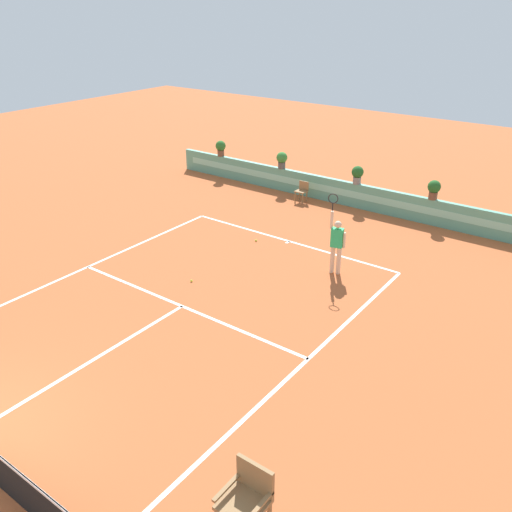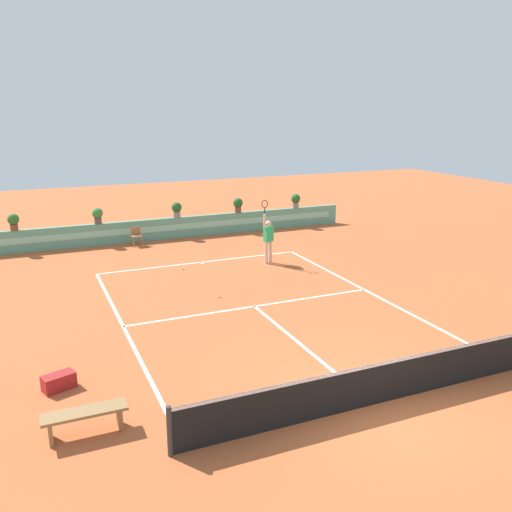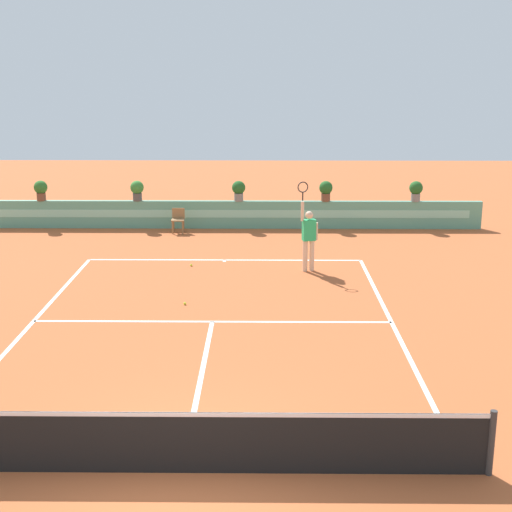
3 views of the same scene
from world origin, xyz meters
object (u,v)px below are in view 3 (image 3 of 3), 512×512
potted_plant_left (137,189)px  potted_plant_far_right (416,190)px  tennis_ball_near_baseline (185,303)px  ball_kid_chair (178,219)px  tennis_player (309,235)px  potted_plant_centre (239,190)px  potted_plant_far_left (41,189)px  potted_plant_right (326,190)px  tennis_ball_mid_court (191,265)px

potted_plant_left → potted_plant_far_right: same height
tennis_ball_near_baseline → potted_plant_left: bearing=106.5°
ball_kid_chair → tennis_player: tennis_player is taller
potted_plant_centre → potted_plant_left: bearing=180.0°
potted_plant_far_right → potted_plant_far_left: bearing=180.0°
potted_plant_left → potted_plant_far_right: bearing=0.0°
potted_plant_right → potted_plant_centre: (-3.12, 0.00, 0.00)m
tennis_ball_mid_court → potted_plant_far_right: (7.56, 5.20, 1.38)m
ball_kid_chair → potted_plant_far_left: bearing=171.7°
tennis_player → potted_plant_far_left: tennis_player is taller
ball_kid_chair → tennis_ball_mid_court: size_ratio=12.50×
potted_plant_left → ball_kid_chair: bearing=-25.5°
ball_kid_chair → tennis_ball_near_baseline: (1.07, -8.04, -0.44)m
potted_plant_right → ball_kid_chair: bearing=-172.0°
tennis_player → potted_plant_far_right: tennis_player is taller
tennis_player → potted_plant_far_right: (4.16, 5.68, 0.36)m
potted_plant_left → potted_plant_far_left: bearing=180.0°
ball_kid_chair → potted_plant_far_right: bearing=5.0°
tennis_ball_near_baseline → potted_plant_centre: 8.94m
tennis_player → potted_plant_right: bearing=80.5°
tennis_player → potted_plant_left: (-5.81, 5.68, 0.36)m
potted_plant_left → potted_plant_far_left: 3.46m
potted_plant_far_right → tennis_ball_mid_court: bearing=-145.5°
potted_plant_right → potted_plant_centre: bearing=180.0°
potted_plant_far_left → potted_plant_far_right: same height
tennis_ball_mid_court → potted_plant_far_left: bearing=138.5°
tennis_player → potted_plant_left: 8.13m
potted_plant_right → tennis_ball_mid_court: bearing=-129.9°
tennis_player → tennis_ball_near_baseline: tennis_player is taller
potted_plant_far_left → potted_plant_far_right: size_ratio=1.00×
ball_kid_chair → potted_plant_far_left: size_ratio=1.17×
ball_kid_chair → tennis_ball_near_baseline: ball_kid_chair is taller
tennis_player → potted_plant_far_left: (-9.27, 5.68, 0.36)m
tennis_player → tennis_ball_near_baseline: size_ratio=38.01×
tennis_player → potted_plant_far_left: size_ratio=3.57×
tennis_ball_near_baseline → potted_plant_right: (4.15, 8.77, 1.38)m
potted_plant_left → potted_plant_right: bearing=0.0°
ball_kid_chair → tennis_ball_near_baseline: 8.12m
potted_plant_right → potted_plant_far_left: bearing=180.0°
tennis_ball_mid_court → potted_plant_right: bearing=50.1°
potted_plant_left → potted_plant_centre: (3.64, 0.00, 0.00)m
tennis_ball_near_baseline → potted_plant_centre: potted_plant_centre is taller
ball_kid_chair → tennis_player: 6.56m
ball_kid_chair → potted_plant_right: potted_plant_right is taller
potted_plant_far_left → tennis_player: bearing=-31.5°
tennis_ball_near_baseline → potted_plant_right: 9.80m
ball_kid_chair → potted_plant_far_right: size_ratio=1.17×
potted_plant_far_left → tennis_ball_mid_court: bearing=-41.5°
tennis_ball_mid_court → potted_plant_far_right: potted_plant_far_right is taller
ball_kid_chair → potted_plant_centre: bearing=19.1°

